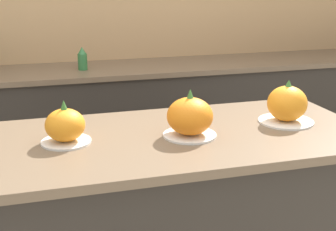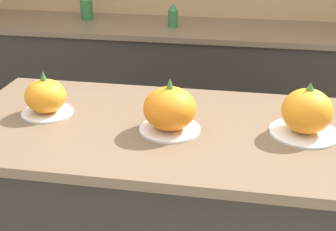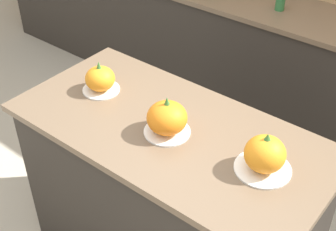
{
  "view_description": "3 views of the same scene",
  "coord_description": "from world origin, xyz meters",
  "px_view_note": "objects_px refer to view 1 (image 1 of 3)",
  "views": [
    {
      "loc": [
        -0.56,
        -1.69,
        1.57
      ],
      "look_at": [
        -0.06,
        0.03,
        1.03
      ],
      "focal_mm": 50.0,
      "sensor_mm": 36.0,
      "label": 1
    },
    {
      "loc": [
        0.26,
        -1.47,
        1.67
      ],
      "look_at": [
        -0.01,
        0.04,
        0.98
      ],
      "focal_mm": 50.0,
      "sensor_mm": 36.0,
      "label": 2
    },
    {
      "loc": [
        1.04,
        -1.32,
        2.28
      ],
      "look_at": [
        0.02,
        -0.04,
        1.06
      ],
      "focal_mm": 50.0,
      "sensor_mm": 36.0,
      "label": 3
    }
  ],
  "objects_px": {
    "pumpkin_cake_center": "(190,117)",
    "pumpkin_cake_right": "(287,105)",
    "bottle_short": "(82,59)",
    "pumpkin_cake_left": "(65,126)"
  },
  "relations": [
    {
      "from": "pumpkin_cake_center",
      "to": "bottle_short",
      "type": "height_order",
      "value": "pumpkin_cake_center"
    },
    {
      "from": "pumpkin_cake_left",
      "to": "pumpkin_cake_right",
      "type": "distance_m",
      "value": 0.94
    },
    {
      "from": "pumpkin_cake_right",
      "to": "bottle_short",
      "type": "xyz_separation_m",
      "value": [
        -0.71,
        1.5,
        -0.02
      ]
    },
    {
      "from": "pumpkin_cake_center",
      "to": "bottle_short",
      "type": "distance_m",
      "value": 1.58
    },
    {
      "from": "pumpkin_cake_center",
      "to": "bottle_short",
      "type": "bearing_deg",
      "value": 99.15
    },
    {
      "from": "pumpkin_cake_left",
      "to": "bottle_short",
      "type": "xyz_separation_m",
      "value": [
        0.23,
        1.5,
        -0.01
      ]
    },
    {
      "from": "pumpkin_cake_center",
      "to": "pumpkin_cake_right",
      "type": "distance_m",
      "value": 0.46
    },
    {
      "from": "bottle_short",
      "to": "pumpkin_cake_right",
      "type": "bearing_deg",
      "value": -64.71
    },
    {
      "from": "pumpkin_cake_left",
      "to": "pumpkin_cake_center",
      "type": "bearing_deg",
      "value": -6.95
    },
    {
      "from": "pumpkin_cake_right",
      "to": "bottle_short",
      "type": "distance_m",
      "value": 1.66
    }
  ]
}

